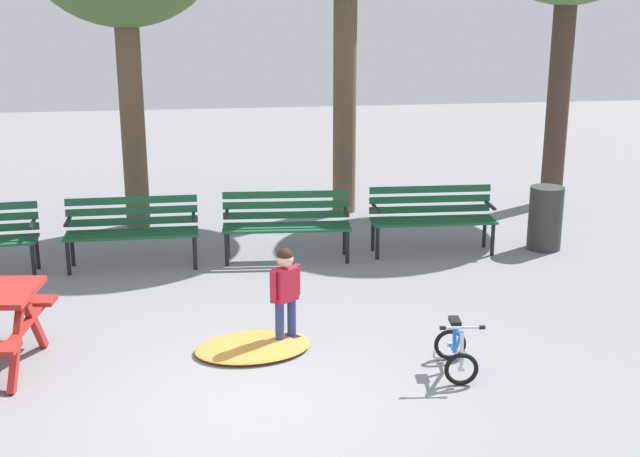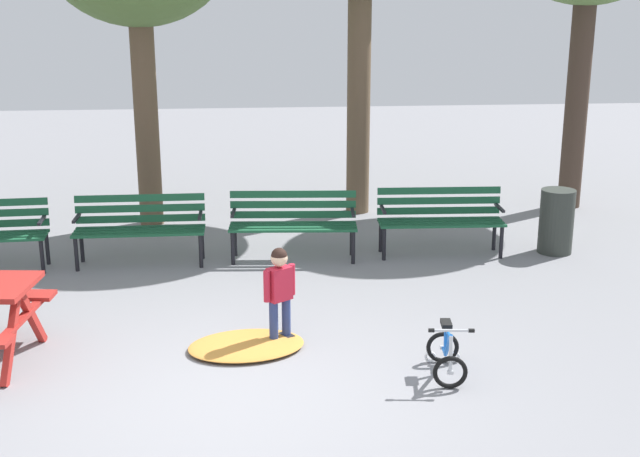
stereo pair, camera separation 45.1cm
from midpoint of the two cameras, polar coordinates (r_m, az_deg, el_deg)
ground at (r=7.17m, az=-6.95°, el=-11.52°), size 36.00×36.00×0.00m
park_bench_left at (r=10.53m, az=-13.92°, el=0.14°), size 1.60×0.46×0.85m
park_bench_right at (r=10.53m, az=-3.54°, el=0.59°), size 1.63×0.57×0.85m
park_bench_far_right at (r=10.86m, az=6.47°, el=1.00°), size 1.62×0.52×0.85m
child_standing at (r=7.98m, az=-4.01°, el=-4.16°), size 0.31×0.27×0.96m
kids_bicycle at (r=7.57m, az=7.57°, el=-8.32°), size 0.41×0.59×0.54m
leaf_pile at (r=8.04m, az=-6.23°, el=-8.06°), size 1.21×0.93×0.07m
trash_bin at (r=11.27m, az=14.05°, el=0.69°), size 0.44×0.44×0.84m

